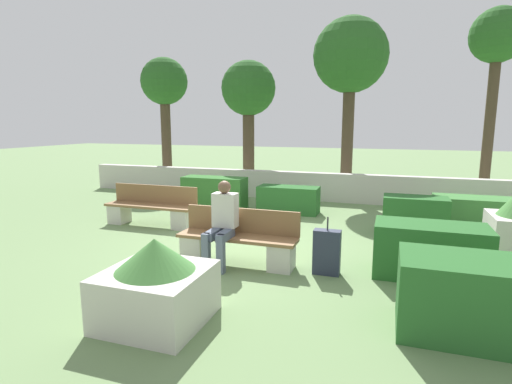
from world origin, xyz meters
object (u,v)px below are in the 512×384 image
bench_front (238,243)px  tree_leftmost (164,86)px  planter_corner_right (156,284)px  tree_center_right (350,58)px  suitcase (327,252)px  bench_left_side (151,210)px  person_seated_man (222,220)px  tree_center_left (248,92)px  tree_rightmost (497,44)px

bench_front → tree_leftmost: 9.24m
planter_corner_right → tree_leftmost: 10.73m
bench_front → tree_center_right: bearing=82.0°
suitcase → tree_leftmost: bearing=134.9°
suitcase → tree_center_right: size_ratio=0.17×
bench_left_side → planter_corner_right: 4.50m
person_seated_man → bench_front: bearing=35.1°
bench_front → tree_leftmost: bearing=128.2°
bench_left_side → tree_center_right: bearing=64.3°
planter_corner_right → suitcase: (1.59, 2.06, -0.10)m
suitcase → tree_center_right: bearing=93.9°
bench_left_side → tree_center_right: (3.64, 5.06, 3.74)m
bench_left_side → suitcase: size_ratio=2.37×
bench_left_side → tree_center_left: (0.39, 5.24, 2.87)m
suitcase → tree_rightmost: 8.79m
planter_corner_right → suitcase: planter_corner_right is taller
tree_center_left → tree_center_right: bearing=-3.3°
tree_rightmost → person_seated_man: bearing=-124.7°
person_seated_man → tree_center_left: 7.76m
bench_front → tree_center_left: 7.83m
tree_center_right → tree_rightmost: tree_rightmost is taller
bench_front → tree_center_right: (0.95, 6.72, 3.75)m
bench_front → person_seated_man: bearing=-144.9°
tree_leftmost → tree_center_left: 3.09m
bench_front → suitcase: 1.41m
planter_corner_right → tree_leftmost: bearing=120.4°
bench_front → tree_center_left: size_ratio=0.45×
planter_corner_right → tree_center_left: 9.62m
bench_front → planter_corner_right: size_ratio=1.76×
suitcase → tree_center_right: (-0.46, 6.72, 3.75)m
bench_front → bench_left_side: size_ratio=0.93×
tree_leftmost → tree_rightmost: bearing=1.4°
bench_front → person_seated_man: person_seated_man is taller
suitcase → tree_leftmost: 10.13m
person_seated_man → tree_leftmost: 9.10m
planter_corner_right → tree_leftmost: (-5.20, 8.88, 3.05)m
bench_front → tree_rightmost: bearing=55.9°
tree_center_left → tree_center_right: 3.37m
person_seated_man → suitcase: 1.67m
suitcase → tree_center_right: 7.71m
bench_front → tree_center_right: size_ratio=0.36×
suitcase → bench_left_side: bearing=157.9°
bench_left_side → tree_center_left: size_ratio=0.49×
tree_center_left → suitcase: bearing=-61.8°
person_seated_man → tree_center_right: 7.73m
person_seated_man → tree_center_left: size_ratio=0.32×
tree_leftmost → tree_center_right: (6.33, -0.10, 0.60)m
bench_left_side → person_seated_man: person_seated_man is taller
bench_left_side → tree_center_left: tree_center_left is taller
suitcase → bench_front: bearing=180.0°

